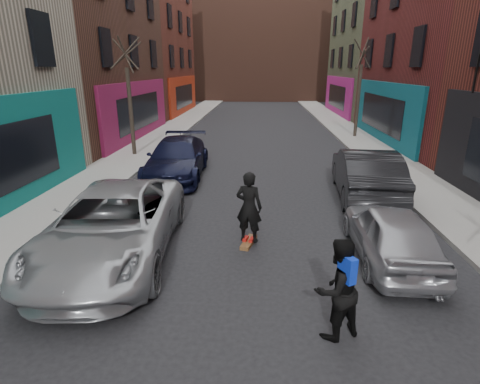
# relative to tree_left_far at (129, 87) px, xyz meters

# --- Properties ---
(sidewalk_left) EXTENTS (2.50, 84.00, 0.13)m
(sidewalk_left) POSITION_rel_tree_left_far_xyz_m (-0.05, 12.00, -3.31)
(sidewalk_left) COLOR gray
(sidewalk_left) RESTS_ON ground
(sidewalk_right) EXTENTS (2.50, 84.00, 0.13)m
(sidewalk_right) POSITION_rel_tree_left_far_xyz_m (12.45, 12.00, -3.31)
(sidewalk_right) COLOR gray
(sidewalk_right) RESTS_ON ground
(building_far) EXTENTS (40.00, 10.00, 14.00)m
(building_far) POSITION_rel_tree_left_far_xyz_m (6.20, 38.00, 3.62)
(building_far) COLOR #47281E
(building_far) RESTS_ON ground
(tree_left_far) EXTENTS (2.00, 2.00, 6.50)m
(tree_left_far) POSITION_rel_tree_left_far_xyz_m (0.00, 0.00, 0.00)
(tree_left_far) COLOR black
(tree_left_far) RESTS_ON sidewalk_left
(tree_right_far) EXTENTS (2.00, 2.00, 6.80)m
(tree_right_far) POSITION_rel_tree_left_far_xyz_m (12.40, 6.00, 0.15)
(tree_right_far) COLOR black
(tree_right_far) RESTS_ON sidewalk_right
(parked_left_far) EXTENTS (3.09, 5.98, 1.61)m
(parked_left_far) POSITION_rel_tree_left_far_xyz_m (3.00, -10.47, -2.57)
(parked_left_far) COLOR #989CA1
(parked_left_far) RESTS_ON ground
(parked_left_end) EXTENTS (2.39, 5.42, 1.55)m
(parked_left_end) POSITION_rel_tree_left_far_xyz_m (3.00, -3.61, -2.61)
(parked_left_end) COLOR black
(parked_left_end) RESTS_ON ground
(parked_right_far) EXTENTS (1.68, 3.94, 1.33)m
(parked_right_far) POSITION_rel_tree_left_far_xyz_m (9.40, -10.27, -2.72)
(parked_right_far) COLOR #989AA1
(parked_right_far) RESTS_ON ground
(parked_right_end) EXTENTS (2.23, 5.26, 1.69)m
(parked_right_end) POSITION_rel_tree_left_far_xyz_m (9.98, -5.74, -2.54)
(parked_right_end) COLOR black
(parked_right_end) RESTS_ON ground
(skateboard) EXTENTS (0.42, 0.83, 0.10)m
(skateboard) POSITION_rel_tree_left_far_xyz_m (6.13, -9.67, -3.33)
(skateboard) COLOR brown
(skateboard) RESTS_ON ground
(skateboarder) EXTENTS (0.75, 0.59, 1.81)m
(skateboarder) POSITION_rel_tree_left_far_xyz_m (6.13, -9.67, -2.38)
(skateboarder) COLOR black
(skateboarder) RESTS_ON skateboard
(pedestrian) EXTENTS (1.06, 0.98, 1.75)m
(pedestrian) POSITION_rel_tree_left_far_xyz_m (7.66, -13.00, -2.50)
(pedestrian) COLOR black
(pedestrian) RESTS_ON ground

